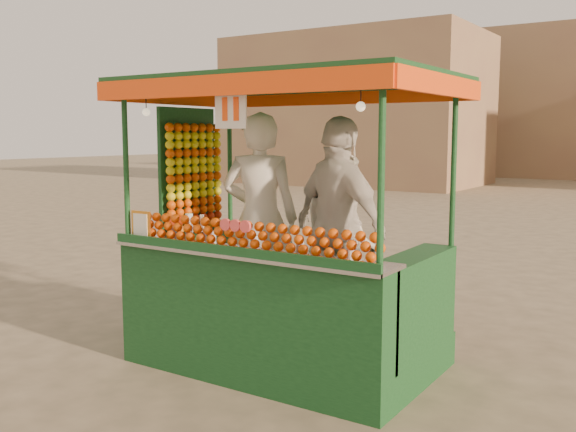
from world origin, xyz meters
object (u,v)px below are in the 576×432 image
Objects in this scene: juice_cart at (273,274)px; vendor_middle at (340,241)px; vendor_right at (339,227)px; vendor_left at (260,218)px.

vendor_middle is at bearing 47.76° from juice_cart.
vendor_middle is 0.84× the size of vendor_right.
vendor_middle is 0.23m from vendor_right.
juice_cart is at bearing 53.86° from vendor_right.
juice_cart is 0.67m from vendor_middle.
juice_cart is 1.46× the size of vendor_right.
vendor_right is (0.08, -0.16, 0.15)m from vendor_middle.
juice_cart is at bearing 92.30° from vendor_middle.
vendor_left is 1.02× the size of vendor_right.
juice_cart is at bearing 117.42° from vendor_left.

